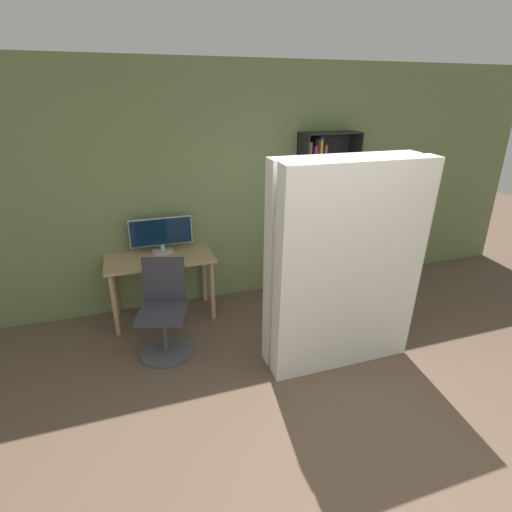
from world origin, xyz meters
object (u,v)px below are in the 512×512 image
office_chair (165,317)px  bookshelf (318,215)px  mattress_far (337,261)px  monitor (161,234)px  mattress_near (351,271)px

office_chair → bookshelf: (2.01, 0.84, 0.60)m
office_chair → mattress_far: 1.71m
monitor → mattress_far: size_ratio=0.36×
bookshelf → mattress_near: bearing=-107.2°
bookshelf → mattress_near: size_ratio=1.03×
monitor → mattress_near: (1.41, -1.58, 0.02)m
monitor → office_chair: size_ratio=0.73×
monitor → mattress_far: mattress_far is taller
mattress_far → office_chair: bearing=161.2°
mattress_near → mattress_far: bearing=90.0°
monitor → bookshelf: bookshelf is taller
monitor → mattress_far: 1.95m
bookshelf → mattress_far: 1.44m
bookshelf → office_chair: bearing=-157.4°
mattress_near → mattress_far: size_ratio=1.00×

